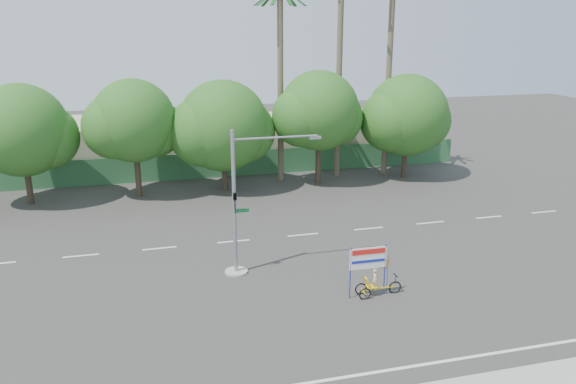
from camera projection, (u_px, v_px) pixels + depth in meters
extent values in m
plane|color=#33302D|center=(309.00, 305.00, 24.07)|extent=(120.00, 120.00, 0.00)
cube|color=#336B3D|center=(231.00, 164.00, 43.69)|extent=(38.00, 0.08, 2.00)
cube|color=#B5AC90|center=(99.00, 146.00, 45.18)|extent=(12.00, 8.00, 4.00)
cube|color=#B5AC90|center=(313.00, 138.00, 49.52)|extent=(14.00, 8.00, 3.60)
cylinder|color=#473828|center=(28.00, 178.00, 36.89)|extent=(0.40, 0.40, 3.52)
sphere|color=#1A5A1A|center=(21.00, 130.00, 35.96)|extent=(6.00, 6.00, 6.00)
sphere|color=#1A5A1A|center=(46.00, 137.00, 36.72)|extent=(4.32, 4.32, 4.32)
cylinder|color=#473828|center=(138.00, 170.00, 38.53)|extent=(0.40, 0.40, 3.74)
sphere|color=#1A5A1A|center=(134.00, 121.00, 37.53)|extent=(5.60, 5.60, 5.60)
sphere|color=#1A5A1A|center=(153.00, 128.00, 38.28)|extent=(4.03, 4.03, 4.03)
sphere|color=#1A5A1A|center=(114.00, 127.00, 37.10)|extent=(4.26, 4.26, 4.26)
cylinder|color=#473828|center=(224.00, 167.00, 40.02)|extent=(0.40, 0.40, 3.30)
sphere|color=#1A5A1A|center=(223.00, 126.00, 39.14)|extent=(6.40, 6.40, 6.40)
sphere|color=#1A5A1A|center=(243.00, 132.00, 39.91)|extent=(4.61, 4.61, 4.61)
sphere|color=#1A5A1A|center=(203.00, 132.00, 38.65)|extent=(4.86, 4.86, 4.86)
cylinder|color=#473828|center=(318.00, 158.00, 41.60)|extent=(0.40, 0.40, 3.87)
sphere|color=#1A5A1A|center=(319.00, 111.00, 40.57)|extent=(5.80, 5.80, 5.80)
sphere|color=#1A5A1A|center=(334.00, 118.00, 41.34)|extent=(4.18, 4.18, 4.18)
sphere|color=#1A5A1A|center=(303.00, 117.00, 40.13)|extent=(4.41, 4.41, 4.41)
cylinder|color=#473828|center=(405.00, 155.00, 43.33)|extent=(0.40, 0.40, 3.43)
sphere|color=#1A5A1A|center=(407.00, 115.00, 42.41)|extent=(6.20, 6.20, 6.20)
sphere|color=#1A5A1A|center=(422.00, 121.00, 43.18)|extent=(4.46, 4.46, 4.46)
sphere|color=#1A5A1A|center=(391.00, 121.00, 41.94)|extent=(4.71, 4.71, 4.71)
cylinder|color=#70604C|center=(339.00, 66.00, 41.54)|extent=(0.44, 0.44, 17.00)
cylinder|color=#70604C|center=(389.00, 78.00, 42.79)|extent=(0.44, 0.44, 15.00)
cylinder|color=#70604C|center=(280.00, 88.00, 40.91)|extent=(0.44, 0.44, 14.00)
cylinder|color=gray|center=(236.00, 272.00, 27.16)|extent=(1.10, 1.10, 0.10)
cylinder|color=gray|center=(234.00, 204.00, 26.15)|extent=(0.18, 0.18, 7.00)
cylinder|color=gray|center=(276.00, 138.00, 25.74)|extent=(4.00, 0.10, 0.10)
cube|color=gray|center=(315.00, 138.00, 26.22)|extent=(0.55, 0.20, 0.12)
imported|color=black|center=(235.00, 203.00, 25.92)|extent=(0.16, 0.20, 1.00)
cube|color=#14662D|center=(242.00, 210.00, 26.34)|extent=(0.70, 0.04, 0.18)
torus|color=black|center=(395.00, 287.00, 25.07)|extent=(0.61, 0.08, 0.60)
torus|color=black|center=(361.00, 289.00, 24.96)|extent=(0.57, 0.07, 0.56)
torus|color=black|center=(365.00, 294.00, 24.50)|extent=(0.57, 0.07, 0.56)
cube|color=yellow|center=(379.00, 288.00, 24.88)|extent=(1.52, 0.07, 0.05)
cube|color=yellow|center=(363.00, 291.00, 24.73)|extent=(0.06, 0.54, 0.04)
cube|color=yellow|center=(372.00, 286.00, 24.76)|extent=(0.45, 0.38, 0.05)
cube|color=yellow|center=(367.00, 282.00, 24.64)|extent=(0.21, 0.38, 0.48)
cylinder|color=black|center=(395.00, 280.00, 24.97)|extent=(0.03, 0.03, 0.49)
cube|color=black|center=(396.00, 275.00, 24.89)|extent=(0.04, 0.40, 0.04)
imported|color=#CCB284|center=(375.00, 279.00, 24.70)|extent=(0.23, 0.35, 0.96)
cylinder|color=#1826B4|center=(350.00, 273.00, 24.31)|extent=(0.05, 0.05, 2.41)
cylinder|color=#1826B4|center=(385.00, 269.00, 24.67)|extent=(0.05, 0.05, 2.41)
cube|color=white|center=(368.00, 258.00, 24.31)|extent=(1.70, 0.07, 0.98)
cube|color=red|center=(369.00, 252.00, 24.19)|extent=(1.52, 0.03, 0.23)
cube|color=#1826B4|center=(368.00, 261.00, 24.32)|extent=(1.52, 0.03, 0.12)
cylinder|color=black|center=(387.00, 275.00, 24.78)|extent=(0.02, 0.02, 1.87)
cube|color=red|center=(381.00, 263.00, 24.54)|extent=(0.79, 0.03, 0.58)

